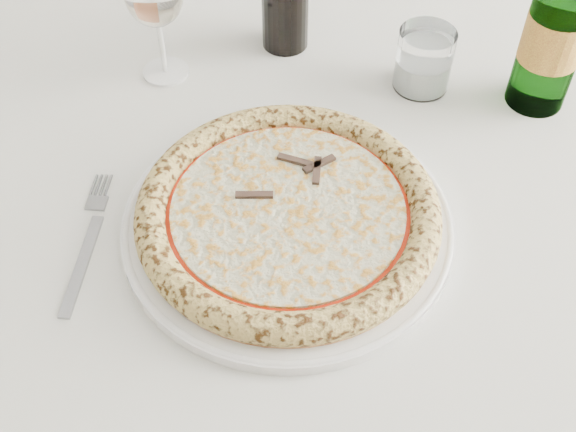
% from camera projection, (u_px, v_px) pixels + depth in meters
% --- Properties ---
extents(floor, '(5.00, 6.00, 0.02)m').
position_uv_depth(floor, '(238.00, 339.00, 1.57)').
color(floor, '#4C4C52').
rests_on(floor, ground).
extents(dining_table, '(1.49, 0.97, 0.76)m').
position_uv_depth(dining_table, '(288.00, 213.00, 0.91)').
color(dining_table, brown).
rests_on(dining_table, floor).
extents(plate, '(0.35, 0.35, 0.02)m').
position_uv_depth(plate, '(288.00, 223.00, 0.77)').
color(plate, white).
rests_on(plate, dining_table).
extents(pizza, '(0.32, 0.32, 0.03)m').
position_uv_depth(pizza, '(288.00, 212.00, 0.76)').
color(pizza, tan).
rests_on(pizza, plate).
extents(fork, '(0.02, 0.18, 0.00)m').
position_uv_depth(fork, '(87.00, 244.00, 0.76)').
color(fork, gray).
rests_on(fork, dining_table).
extents(tumbler, '(0.07, 0.07, 0.08)m').
position_uv_depth(tumbler, '(423.00, 63.00, 0.91)').
color(tumbler, white).
rests_on(tumbler, dining_table).
extents(beer_bottle, '(0.07, 0.07, 0.28)m').
position_uv_depth(beer_bottle, '(558.00, 24.00, 0.83)').
color(beer_bottle, '#32702D').
rests_on(beer_bottle, dining_table).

